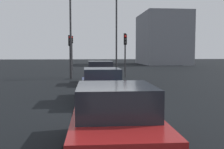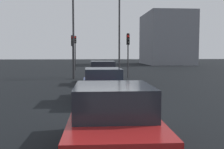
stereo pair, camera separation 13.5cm
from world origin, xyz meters
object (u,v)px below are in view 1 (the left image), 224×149
object	(u,v)px
car_maroon_lead	(100,73)
traffic_light_near_right	(72,46)
car_red_third	(115,121)
street_lamp_far	(70,19)
car_navy_second	(102,85)
traffic_light_far_right	(125,47)
traffic_light_near_left	(70,47)
street_lamp_kerbside	(116,25)
traffic_light_far_left	(125,44)

from	to	relation	value
car_maroon_lead	traffic_light_near_right	xyz separation A→B (m)	(14.81, 2.62, 2.29)
car_red_third	street_lamp_far	distance (m)	18.16
car_red_third	street_lamp_far	xyz separation A→B (m)	(17.56, 1.76, 4.25)
car_navy_second	car_red_third	world-z (taller)	car_red_third
traffic_light_far_right	street_lamp_far	xyz separation A→B (m)	(-0.56, 4.71, 2.25)
car_maroon_lead	street_lamp_far	size ratio (longest dim) A/B	0.50
traffic_light_far_right	car_maroon_lead	bearing A→B (deg)	-22.54
car_navy_second	traffic_light_far_right	world-z (taller)	traffic_light_far_right
traffic_light_near_left	street_lamp_kerbside	bearing A→B (deg)	117.18
car_maroon_lead	street_lamp_kerbside	xyz separation A→B (m)	(6.46, -1.94, 4.09)
car_red_third	traffic_light_far_left	world-z (taller)	traffic_light_far_left
traffic_light_near_right	street_lamp_far	size ratio (longest dim) A/B	0.49
car_navy_second	traffic_light_near_left	bearing A→B (deg)	10.02
car_maroon_lead	traffic_light_far_left	distance (m)	11.50
car_navy_second	street_lamp_far	size ratio (longest dim) A/B	0.51
car_maroon_lead	traffic_light_near_right	world-z (taller)	traffic_light_near_right
car_navy_second	traffic_light_far_left	distance (m)	18.45
car_red_third	traffic_light_far_left	xyz separation A→B (m)	(24.60, -3.87, 2.37)
traffic_light_near_left	street_lamp_kerbside	world-z (taller)	street_lamp_kerbside
car_navy_second	traffic_light_near_right	xyz separation A→B (m)	(21.99, 2.28, 2.33)
traffic_light_near_left	traffic_light_far_right	distance (m)	4.80
car_navy_second	traffic_light_far_right	size ratio (longest dim) A/B	1.16
car_maroon_lead	car_navy_second	distance (m)	7.19
traffic_light_near_right	traffic_light_far_left	bearing A→B (deg)	56.59
car_maroon_lead	car_navy_second	xyz separation A→B (m)	(-7.18, 0.34, -0.04)
traffic_light_near_left	traffic_light_far_right	xyz separation A→B (m)	(0.25, -4.79, 0.08)
car_maroon_lead	car_navy_second	world-z (taller)	car_maroon_lead
traffic_light_far_left	street_lamp_kerbside	world-z (taller)	street_lamp_kerbside
car_navy_second	traffic_light_near_right	size ratio (longest dim) A/B	1.03
car_maroon_lead	car_red_third	distance (m)	13.87
traffic_light_far_left	traffic_light_near_right	bearing A→B (deg)	-117.78
car_red_third	traffic_light_far_left	bearing A→B (deg)	-7.70
car_maroon_lead	traffic_light_far_right	distance (m)	5.31
car_maroon_lead	street_lamp_kerbside	size ratio (longest dim) A/B	0.52
car_maroon_lead	car_red_third	bearing A→B (deg)	178.12
car_maroon_lead	traffic_light_near_left	distance (m)	5.01
traffic_light_near_left	traffic_light_near_right	world-z (taller)	traffic_light_near_right
traffic_light_near_left	car_red_third	bearing A→B (deg)	3.31
car_maroon_lead	traffic_light_far_right	world-z (taller)	traffic_light_far_right
car_navy_second	traffic_light_near_right	distance (m)	22.23
traffic_light_near_right	street_lamp_far	distance (m)	11.28
car_maroon_lead	traffic_light_near_right	distance (m)	15.22
street_lamp_kerbside	traffic_light_far_left	bearing A→B (deg)	-18.77
traffic_light_far_right	street_lamp_far	world-z (taller)	street_lamp_far
car_maroon_lead	street_lamp_far	xyz separation A→B (m)	(3.70, 2.24, 4.22)
car_navy_second	traffic_light_far_left	world-z (taller)	traffic_light_far_left
traffic_light_near_right	traffic_light_far_right	size ratio (longest dim) A/B	1.12
traffic_light_near_left	street_lamp_kerbside	size ratio (longest dim) A/B	0.44
car_maroon_lead	street_lamp_kerbside	distance (m)	7.88
traffic_light_far_right	street_lamp_kerbside	bearing A→B (deg)	-159.04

